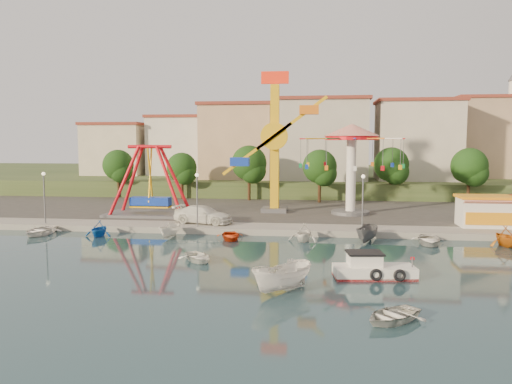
% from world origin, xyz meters
% --- Properties ---
extents(ground, '(200.00, 200.00, 0.00)m').
position_xyz_m(ground, '(0.00, 0.00, 0.00)').
color(ground, '#16333C').
rests_on(ground, ground).
extents(quay_deck, '(200.00, 100.00, 0.60)m').
position_xyz_m(quay_deck, '(0.00, 62.00, 0.30)').
color(quay_deck, '#9E998E').
rests_on(quay_deck, ground).
extents(asphalt_pad, '(90.00, 28.00, 0.01)m').
position_xyz_m(asphalt_pad, '(0.00, 30.00, 0.60)').
color(asphalt_pad, '#4C4944').
rests_on(asphalt_pad, quay_deck).
extents(hill_terrace, '(200.00, 60.00, 3.00)m').
position_xyz_m(hill_terrace, '(0.00, 67.00, 1.50)').
color(hill_terrace, '#384C26').
rests_on(hill_terrace, ground).
extents(pirate_ship_ride, '(10.00, 5.00, 8.00)m').
position_xyz_m(pirate_ship_ride, '(-15.04, 19.63, 4.39)').
color(pirate_ship_ride, '#59595E').
rests_on(pirate_ship_ride, quay_deck).
extents(kamikaze_tower, '(8.24, 3.10, 16.50)m').
position_xyz_m(kamikaze_tower, '(-0.92, 24.10, 8.40)').
color(kamikaze_tower, '#59595E').
rests_on(kamikaze_tower, quay_deck).
extents(wave_swinger, '(11.60, 11.60, 10.40)m').
position_xyz_m(wave_swinger, '(7.55, 23.53, 8.20)').
color(wave_swinger, '#59595E').
rests_on(wave_swinger, quay_deck).
extents(booth_left, '(5.40, 3.78, 3.08)m').
position_xyz_m(booth_left, '(20.22, 16.49, 2.16)').
color(booth_left, white).
rests_on(booth_left, quay_deck).
extents(lamp_post_0, '(0.14, 0.14, 5.00)m').
position_xyz_m(lamp_post_0, '(-24.00, 13.00, 3.10)').
color(lamp_post_0, '#59595E').
rests_on(lamp_post_0, quay_deck).
extents(lamp_post_1, '(0.14, 0.14, 5.00)m').
position_xyz_m(lamp_post_1, '(-8.00, 13.00, 3.10)').
color(lamp_post_1, '#59595E').
rests_on(lamp_post_1, quay_deck).
extents(lamp_post_2, '(0.14, 0.14, 5.00)m').
position_xyz_m(lamp_post_2, '(8.00, 13.00, 3.10)').
color(lamp_post_2, '#59595E').
rests_on(lamp_post_2, quay_deck).
extents(tree_0, '(4.60, 4.60, 7.19)m').
position_xyz_m(tree_0, '(-26.00, 36.98, 5.47)').
color(tree_0, '#382314').
rests_on(tree_0, quay_deck).
extents(tree_1, '(4.35, 4.35, 6.80)m').
position_xyz_m(tree_1, '(-16.00, 36.24, 5.20)').
color(tree_1, '#382314').
rests_on(tree_1, quay_deck).
extents(tree_2, '(5.02, 5.02, 7.85)m').
position_xyz_m(tree_2, '(-6.00, 35.81, 5.92)').
color(tree_2, '#382314').
rests_on(tree_2, quay_deck).
extents(tree_3, '(4.68, 4.68, 7.32)m').
position_xyz_m(tree_3, '(4.00, 34.36, 5.55)').
color(tree_3, '#382314').
rests_on(tree_3, quay_deck).
extents(tree_4, '(4.86, 4.86, 7.60)m').
position_xyz_m(tree_4, '(14.00, 37.35, 5.75)').
color(tree_4, '#382314').
rests_on(tree_4, quay_deck).
extents(tree_5, '(4.83, 4.83, 7.54)m').
position_xyz_m(tree_5, '(24.00, 35.54, 5.71)').
color(tree_5, '#382314').
rests_on(tree_5, quay_deck).
extents(building_0, '(9.26, 9.53, 11.87)m').
position_xyz_m(building_0, '(-33.37, 46.06, 8.93)').
color(building_0, beige).
rests_on(building_0, hill_terrace).
extents(building_1, '(12.33, 9.01, 8.63)m').
position_xyz_m(building_1, '(-21.33, 51.38, 7.32)').
color(building_1, silver).
rests_on(building_1, hill_terrace).
extents(building_2, '(11.95, 9.28, 11.23)m').
position_xyz_m(building_2, '(-8.19, 51.96, 8.62)').
color(building_2, tan).
rests_on(building_2, hill_terrace).
extents(building_3, '(12.59, 10.50, 9.20)m').
position_xyz_m(building_3, '(5.60, 48.80, 7.60)').
color(building_3, beige).
rests_on(building_3, hill_terrace).
extents(building_4, '(10.75, 9.23, 9.24)m').
position_xyz_m(building_4, '(19.07, 52.20, 7.62)').
color(building_4, beige).
rests_on(building_4, hill_terrace).
extents(building_5, '(12.77, 10.96, 11.21)m').
position_xyz_m(building_5, '(32.37, 50.33, 8.61)').
color(building_5, tan).
rests_on(building_5, hill_terrace).
extents(cabin_motorboat, '(5.49, 2.68, 1.85)m').
position_xyz_m(cabin_motorboat, '(7.40, -1.74, 0.50)').
color(cabin_motorboat, white).
rests_on(cabin_motorboat, ground).
extents(rowboat_a, '(3.86, 4.05, 0.68)m').
position_xyz_m(rowboat_a, '(-5.07, 1.26, 0.34)').
color(rowboat_a, white).
rests_on(rowboat_a, ground).
extents(rowboat_b, '(4.17, 4.12, 0.71)m').
position_xyz_m(rowboat_b, '(7.51, -9.93, 0.35)').
color(rowboat_b, beige).
rests_on(rowboat_b, ground).
extents(skiff, '(4.33, 4.69, 1.80)m').
position_xyz_m(skiff, '(1.76, -5.68, 0.90)').
color(skiff, white).
rests_on(skiff, ground).
extents(van, '(6.60, 3.96, 1.79)m').
position_xyz_m(van, '(-7.88, 15.03, 1.50)').
color(van, white).
rests_on(van, quay_deck).
extents(moored_boat_0, '(3.24, 4.36, 0.87)m').
position_xyz_m(moored_boat_0, '(-22.79, 9.80, 0.43)').
color(moored_boat_0, white).
rests_on(moored_boat_0, ground).
extents(moored_boat_1, '(2.53, 2.92, 1.53)m').
position_xyz_m(moored_boat_1, '(-16.78, 9.80, 0.76)').
color(moored_boat_1, blue).
rests_on(moored_boat_1, ground).
extents(moored_boat_2, '(1.72, 3.62, 1.35)m').
position_xyz_m(moored_boat_2, '(-9.86, 9.80, 0.67)').
color(moored_boat_2, silver).
rests_on(moored_boat_2, ground).
extents(moored_boat_3, '(3.20, 3.95, 0.72)m').
position_xyz_m(moored_boat_3, '(-4.13, 9.80, 0.36)').
color(moored_boat_3, red).
rests_on(moored_boat_3, ground).
extents(moored_boat_4, '(3.43, 3.72, 1.63)m').
position_xyz_m(moored_boat_4, '(2.56, 9.80, 0.82)').
color(moored_boat_4, white).
rests_on(moored_boat_4, ground).
extents(moored_boat_5, '(2.80, 4.48, 1.62)m').
position_xyz_m(moored_boat_5, '(8.18, 9.80, 0.81)').
color(moored_boat_5, '#58585D').
rests_on(moored_boat_5, ground).
extents(moored_boat_6, '(3.29, 4.32, 0.84)m').
position_xyz_m(moored_boat_6, '(13.47, 9.80, 0.42)').
color(moored_boat_6, silver).
rests_on(moored_boat_6, ground).
extents(moored_boat_7, '(3.45, 3.81, 1.76)m').
position_xyz_m(moored_boat_7, '(19.86, 9.80, 0.88)').
color(moored_boat_7, '#CA6511').
rests_on(moored_boat_7, ground).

